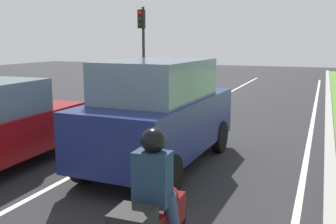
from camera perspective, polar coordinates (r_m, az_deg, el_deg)
The scene contains 8 objects.
ground_plane at distance 13.55m, azimuth 5.06°, elevation -0.95°, with size 60.00×60.00×0.00m, color #262628.
lane_line_center at distance 13.76m, azimuth 2.27°, elevation -0.73°, with size 0.12×32.00×0.01m, color silver.
lane_line_right_edge at distance 12.99m, azimuth 20.43°, elevation -2.06°, with size 0.12×32.00×0.01m, color silver.
curb_right at distance 12.98m, azimuth 22.65°, elevation -1.96°, with size 0.24×48.00×0.12m, color #9E9B93.
car_suv_ahead at distance 8.17m, azimuth -1.25°, elevation -0.13°, with size 2.08×4.55×2.28m.
car_hatchback_far at distance 13.61m, azimuth -4.53°, elevation 2.87°, with size 1.75×3.71×1.78m.
rider_person at distance 4.34m, azimuth -2.15°, elevation -9.45°, with size 0.50×0.40×1.16m.
traffic_light_overhead_left at distance 19.66m, azimuth -3.81°, elevation 11.34°, with size 0.32×0.50×4.33m.
Camera 1 is at (3.85, 1.29, 2.66)m, focal length 41.34 mm.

